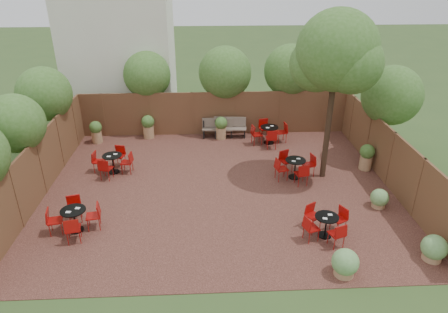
{
  "coord_description": "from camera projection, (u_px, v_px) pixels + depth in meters",
  "views": [
    {
      "loc": [
        -0.44,
        -12.3,
        7.21
      ],
      "look_at": [
        0.2,
        0.5,
        1.0
      ],
      "focal_mm": 32.33,
      "sensor_mm": 36.0,
      "label": 1
    }
  ],
  "objects": [
    {
      "name": "fence_back",
      "position": [
        215.0,
        113.0,
        18.28
      ],
      "size": [
        12.0,
        0.08,
        2.0
      ],
      "primitive_type": "cube",
      "color": "brown",
      "rests_on": "ground"
    },
    {
      "name": "fence_right",
      "position": [
        391.0,
        159.0,
        14.05
      ],
      "size": [
        0.08,
        10.0,
        2.0
      ],
      "primitive_type": "cube",
      "color": "brown",
      "rests_on": "ground"
    },
    {
      "name": "bistro_tables",
      "position": [
        218.0,
        172.0,
        14.36
      ],
      "size": [
        8.75,
        8.21,
        0.88
      ],
      "color": "black",
      "rests_on": "courtyard_paving"
    },
    {
      "name": "park_bench_left",
      "position": [
        218.0,
        128.0,
        18.18
      ],
      "size": [
        1.41,
        0.54,
        0.85
      ],
      "rotation": [
        0.0,
        0.0,
        -0.07
      ],
      "color": "brown",
      "rests_on": "courtyard_paving"
    },
    {
      "name": "park_bench_right",
      "position": [
        230.0,
        127.0,
        18.2
      ],
      "size": [
        1.49,
        0.62,
        0.89
      ],
      "rotation": [
        0.0,
        0.0,
        -0.11
      ],
      "color": "brown",
      "rests_on": "courtyard_paving"
    },
    {
      "name": "overhang_foliage",
      "position": [
        193.0,
        89.0,
        15.91
      ],
      "size": [
        15.48,
        10.55,
        2.4
      ],
      "color": "#355E1E",
      "rests_on": "ground"
    },
    {
      "name": "neighbour_building",
      "position": [
        119.0,
        35.0,
        19.47
      ],
      "size": [
        5.0,
        4.0,
        8.0
      ],
      "primitive_type": "cube",
      "color": "silver",
      "rests_on": "ground"
    },
    {
      "name": "courtyard_tree",
      "position": [
        336.0,
        56.0,
        13.07
      ],
      "size": [
        2.82,
        2.72,
        5.95
      ],
      "rotation": [
        0.0,
        0.0,
        -0.2
      ],
      "color": "black",
      "rests_on": "courtyard_paving"
    },
    {
      "name": "low_shrubs",
      "position": [
        387.0,
        240.0,
        11.0
      ],
      "size": [
        3.22,
        3.69,
        0.74
      ],
      "color": "#9F754F",
      "rests_on": "courtyard_paving"
    },
    {
      "name": "courtyard_paving",
      "position": [
        219.0,
        188.0,
        14.22
      ],
      "size": [
        12.0,
        10.0,
        0.02
      ],
      "primitive_type": "cube",
      "color": "#341C15",
      "rests_on": "ground"
    },
    {
      "name": "ground",
      "position": [
        219.0,
        188.0,
        14.22
      ],
      "size": [
        80.0,
        80.0,
        0.0
      ],
      "primitive_type": "plane",
      "color": "#354F23",
      "rests_on": "ground"
    },
    {
      "name": "planters",
      "position": [
        204.0,
        134.0,
        17.22
      ],
      "size": [
        11.4,
        4.09,
        1.05
      ],
      "color": "#9F754F",
      "rests_on": "courtyard_paving"
    },
    {
      "name": "fence_left",
      "position": [
        40.0,
        167.0,
        13.52
      ],
      "size": [
        0.08,
        10.0,
        2.0
      ],
      "primitive_type": "cube",
      "color": "brown",
      "rests_on": "ground"
    }
  ]
}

